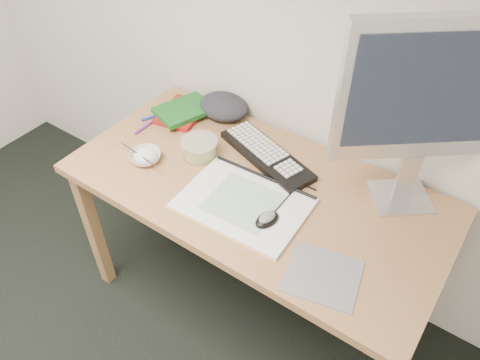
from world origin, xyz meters
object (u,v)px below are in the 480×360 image
(keyboard, at_px, (267,155))
(rice_bowl, at_px, (145,157))
(sketchpad, at_px, (243,203))
(desk, at_px, (255,202))
(monitor, at_px, (433,97))

(keyboard, xyz_separation_m, rice_bowl, (-0.37, -0.28, 0.01))
(sketchpad, bearing_deg, keyboard, 102.48)
(rice_bowl, bearing_deg, keyboard, 37.02)
(desk, bearing_deg, rice_bowl, -163.61)
(desk, bearing_deg, monitor, 28.19)
(monitor, height_order, rice_bowl, monitor)
(desk, bearing_deg, keyboard, 108.42)
(keyboard, xyz_separation_m, monitor, (0.51, 0.09, 0.41))
(desk, bearing_deg, sketchpad, -80.43)
(sketchpad, distance_m, rice_bowl, 0.44)
(desk, xyz_separation_m, monitor, (0.46, 0.24, 0.50))
(monitor, bearing_deg, rice_bowl, 163.74)
(rice_bowl, bearing_deg, sketchpad, 2.79)
(desk, distance_m, sketchpad, 0.14)
(keyboard, bearing_deg, monitor, 28.60)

